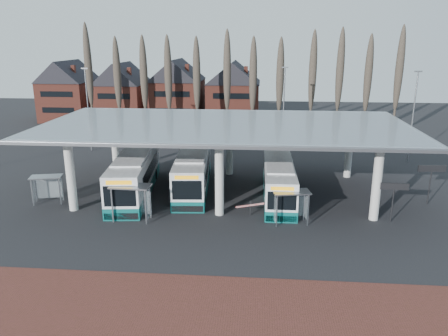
# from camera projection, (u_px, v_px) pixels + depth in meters

# --- Properties ---
(ground) EXTENTS (140.00, 140.00, 0.00)m
(ground) POSITION_uv_depth(u_px,v_px,m) (216.00, 227.00, 32.45)
(ground) COLOR black
(ground) RESTS_ON ground
(brick_strip) EXTENTS (70.00, 10.00, 0.03)m
(brick_strip) POSITION_uv_depth(u_px,v_px,m) (191.00, 330.00, 20.98)
(brick_strip) COLOR #582923
(brick_strip) RESTS_ON ground
(station_canopy) EXTENTS (32.00, 16.00, 6.34)m
(station_canopy) POSITION_uv_depth(u_px,v_px,m) (225.00, 131.00, 38.49)
(station_canopy) COLOR silver
(station_canopy) RESTS_ON ground
(poplar_row) EXTENTS (45.10, 1.10, 14.50)m
(poplar_row) POSITION_uv_depth(u_px,v_px,m) (239.00, 74.00, 61.51)
(poplar_row) COLOR #473D33
(poplar_row) RESTS_ON ground
(townhouse_row) EXTENTS (36.80, 10.30, 12.25)m
(townhouse_row) POSITION_uv_depth(u_px,v_px,m) (150.00, 85.00, 74.08)
(townhouse_row) COLOR brown
(townhouse_row) RESTS_ON ground
(lamp_post_a) EXTENTS (0.80, 0.16, 10.17)m
(lamp_post_a) POSITION_uv_depth(u_px,v_px,m) (88.00, 108.00, 53.41)
(lamp_post_a) COLOR slate
(lamp_post_a) RESTS_ON ground
(lamp_post_b) EXTENTS (0.80, 0.16, 10.17)m
(lamp_post_b) POSITION_uv_depth(u_px,v_px,m) (284.00, 106.00, 55.31)
(lamp_post_b) COLOR slate
(lamp_post_b) RESTS_ON ground
(lamp_post_c) EXTENTS (0.80, 0.16, 10.17)m
(lamp_post_c) POSITION_uv_depth(u_px,v_px,m) (413.00, 115.00, 48.46)
(lamp_post_c) COLOR slate
(lamp_post_c) RESTS_ON ground
(bus_0) EXTENTS (4.22, 13.36, 3.65)m
(bus_0) POSITION_uv_depth(u_px,v_px,m) (135.00, 174.00, 39.44)
(bus_0) COLOR white
(bus_0) RESTS_ON ground
(bus_1) EXTENTS (3.66, 12.89, 3.53)m
(bus_1) POSITION_uv_depth(u_px,v_px,m) (193.00, 170.00, 40.75)
(bus_1) COLOR white
(bus_1) RESTS_ON ground
(bus_2) EXTENTS (2.58, 11.69, 3.24)m
(bus_2) POSITION_uv_depth(u_px,v_px,m) (278.00, 180.00, 38.40)
(bus_2) COLOR white
(bus_2) RESTS_ON ground
(shelter_0) EXTENTS (2.80, 1.83, 2.39)m
(shelter_0) POSITION_uv_depth(u_px,v_px,m) (47.00, 183.00, 36.91)
(shelter_0) COLOR gray
(shelter_0) RESTS_ON ground
(shelter_1) EXTENTS (3.11, 1.67, 2.82)m
(shelter_1) POSITION_uv_depth(u_px,v_px,m) (132.00, 194.00, 33.33)
(shelter_1) COLOR gray
(shelter_1) RESTS_ON ground
(shelter_2) EXTENTS (2.97, 1.86, 2.56)m
(shelter_2) POSITION_uv_depth(u_px,v_px,m) (291.00, 200.00, 32.78)
(shelter_2) COLOR gray
(shelter_2) RESTS_ON ground
(info_sign_0) EXTENTS (2.09, 0.21, 3.11)m
(info_sign_0) POSITION_uv_depth(u_px,v_px,m) (394.00, 189.00, 32.75)
(info_sign_0) COLOR black
(info_sign_0) RESTS_ON ground
(info_sign_1) EXTENTS (2.30, 0.27, 3.42)m
(info_sign_1) POSITION_uv_depth(u_px,v_px,m) (432.00, 171.00, 36.30)
(info_sign_1) COLOR black
(info_sign_1) RESTS_ON ground
(barrier) EXTENTS (2.21, 1.13, 1.19)m
(barrier) POSITION_uv_depth(u_px,v_px,m) (250.00, 206.00, 34.09)
(barrier) COLOR black
(barrier) RESTS_ON ground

